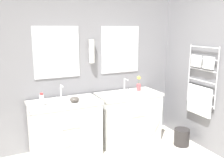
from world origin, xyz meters
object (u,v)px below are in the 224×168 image
vanity_left (66,129)px  amenity_bowl (75,99)px  vanity_right (129,117)px  flower_vase (139,84)px  waste_bin (182,137)px  toiletry_bottle (42,100)px

vanity_left → amenity_bowl: amenity_bowl is taller
vanity_right → flower_vase: flower_vase is taller
waste_bin → vanity_right: bearing=145.4°
vanity_right → vanity_left: bearing=180.0°
vanity_right → flower_vase: 0.57m
toiletry_bottle → amenity_bowl: bearing=-1.8°
amenity_bowl → flower_vase: 1.18m
flower_vase → waste_bin: size_ratio=0.92×
toiletry_bottle → amenity_bowl: (0.45, -0.01, -0.04)m
vanity_left → flower_vase: bearing=4.5°
vanity_right → waste_bin: (0.70, -0.48, -0.28)m
amenity_bowl → flower_vase: size_ratio=0.52×
vanity_right → flower_vase: bearing=23.8°
vanity_right → toiletry_bottle: size_ratio=5.66×
vanity_left → toiletry_bottle: size_ratio=5.66×
vanity_left → waste_bin: 1.85m
amenity_bowl → waste_bin: amenity_bowl is taller
toiletry_bottle → vanity_left: bearing=9.7°
flower_vase → waste_bin: 1.09m
amenity_bowl → flower_vase: flower_vase is taller
toiletry_bottle → amenity_bowl: toiletry_bottle is taller
amenity_bowl → vanity_right: bearing=4.2°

